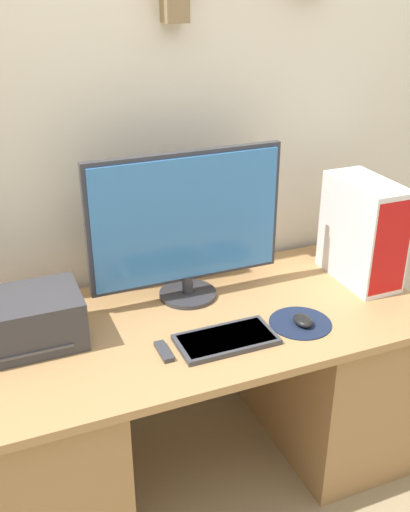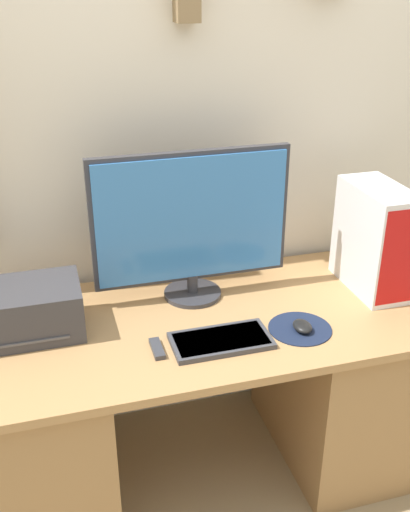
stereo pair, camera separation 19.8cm
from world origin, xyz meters
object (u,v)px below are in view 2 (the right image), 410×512
monitor (192,222)px  mouse (302,326)px  computer_tower (375,239)px  remote_control (157,349)px  printer (28,310)px  keyboard (221,340)px

monitor → mouse: (0.29, -0.34, -0.27)m
computer_tower → remote_control: size_ratio=3.65×
mouse → printer: bearing=164.3°
monitor → printer: monitor is taller
mouse → printer: (-0.88, 0.25, 0.06)m
mouse → remote_control: mouse is taller
keyboard → remote_control: 0.21m
printer → keyboard: bearing=-21.9°
monitor → printer: bearing=-170.8°
keyboard → mouse: 0.28m
keyboard → printer: size_ratio=0.92×
monitor → computer_tower: size_ratio=1.79×
remote_control → printer: bearing=149.8°
monitor → computer_tower: (0.67, -0.12, -0.09)m
computer_tower → remote_control: computer_tower is taller
remote_control → keyboard: bearing=-4.1°
keyboard → remote_control: bearing=175.9°
monitor → printer: 0.63m
monitor → remote_control: monitor is taller
mouse → computer_tower: computer_tower is taller
computer_tower → printer: 1.26m
keyboard → printer: printer is taller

